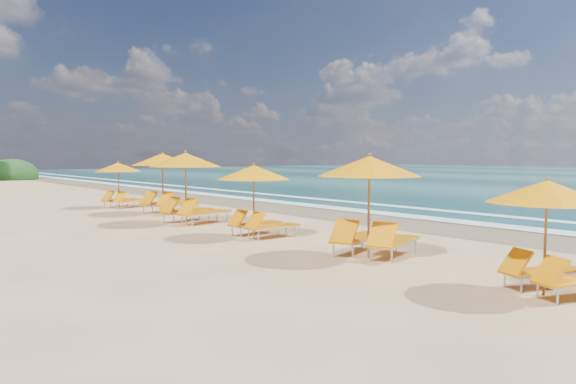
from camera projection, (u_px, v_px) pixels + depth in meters
ground at (288, 225)px, 19.18m from camera, size 160.00×160.00×0.00m
wet_sand at (363, 217)px, 21.74m from camera, size 4.00×160.00×0.01m
surf_foam at (405, 212)px, 23.46m from camera, size 4.00×160.00×0.01m
station_0 at (553, 229)px, 9.61m from camera, size 2.78×2.74×2.15m
station_1 at (372, 199)px, 13.18m from camera, size 3.26×3.18×2.58m
station_2 at (258, 196)px, 16.38m from camera, size 2.47×2.28×2.29m
station_3 at (190, 183)px, 19.64m from camera, size 3.23×3.09×2.68m
station_4 at (166, 179)px, 23.01m from camera, size 3.35×3.26×2.67m
station_5 at (121, 182)px, 25.51m from camera, size 2.81×2.74×2.22m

